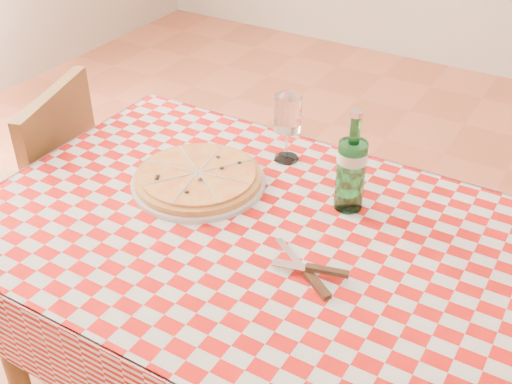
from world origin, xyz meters
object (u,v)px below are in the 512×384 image
at_px(pizza_plate, 198,177).
at_px(water_bottle, 352,161).
at_px(chair_far, 43,195).
at_px(wine_glass, 287,129).
at_px(dining_table, 250,261).

distance_m(pizza_plate, water_bottle, 0.40).
relative_size(chair_far, wine_glass, 4.62).
height_order(pizza_plate, water_bottle, water_bottle).
bearing_deg(chair_far, dining_table, 155.15).
distance_m(chair_far, water_bottle, 1.08).
bearing_deg(wine_glass, dining_table, -76.33).
relative_size(pizza_plate, wine_glass, 1.83).
height_order(dining_table, pizza_plate, pizza_plate).
height_order(dining_table, chair_far, chair_far).
bearing_deg(chair_far, wine_glass, 177.65).
relative_size(pizza_plate, water_bottle, 1.33).
bearing_deg(dining_table, pizza_plate, 156.38).
bearing_deg(dining_table, wine_glass, 103.67).
distance_m(chair_far, pizza_plate, 0.69).
height_order(chair_far, water_bottle, water_bottle).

